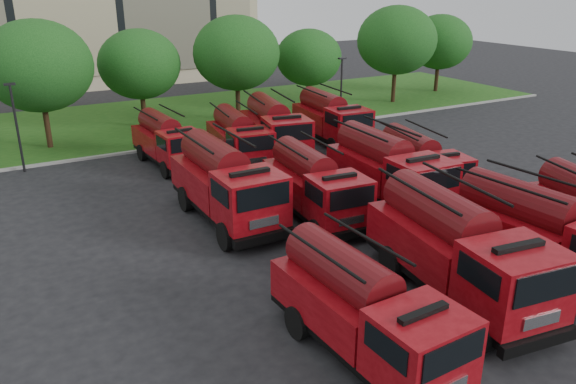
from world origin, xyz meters
name	(u,v)px	position (x,y,z in m)	size (l,w,h in m)	color
ground	(335,250)	(0.00, 0.00, 0.00)	(140.00, 140.00, 0.00)	black
lawn	(151,120)	(0.00, 26.00, 0.06)	(70.00, 16.00, 0.12)	#164813
curb	(186,144)	(0.00, 17.90, 0.07)	(70.00, 0.30, 0.14)	gray
tree_2	(38,66)	(-8.00, 21.50, 5.35)	(6.72, 6.72, 8.22)	#382314
tree_3	(139,64)	(-1.00, 24.00, 4.68)	(5.88, 5.88, 7.19)	#382314
tree_4	(236,53)	(6.00, 22.50, 5.22)	(6.55, 6.55, 8.01)	#382314
tree_5	(309,57)	(13.00, 23.50, 4.35)	(5.46, 5.46, 6.68)	#382314
tree_6	(397,40)	(21.00, 22.00, 5.49)	(6.89, 6.89, 8.42)	#382314
tree_7	(440,42)	(28.00, 24.00, 4.82)	(6.05, 6.05, 7.39)	#382314
lamp_post_0	(16,123)	(-10.00, 17.20, 2.90)	(0.60, 0.25, 5.11)	black
lamp_post_1	(341,88)	(12.00, 17.20, 2.90)	(0.60, 0.25, 5.11)	black
fire_truck_0	(363,309)	(-3.15, -6.07, 1.57)	(2.74, 6.95, 3.12)	black
fire_truck_1	(457,249)	(1.63, -4.92, 1.81)	(3.72, 8.18, 3.59)	black
fire_truck_2	(544,234)	(5.47, -5.44, 1.70)	(3.24, 7.63, 3.38)	black
fire_truck_4	(225,183)	(-2.58, 5.08, 1.79)	(2.89, 7.82, 3.56)	black
fire_truck_5	(314,185)	(1.06, 3.37, 1.59)	(3.01, 7.13, 3.16)	black
fire_truck_6	(387,169)	(5.15, 3.19, 1.74)	(3.07, 7.72, 3.46)	black
fire_truck_7	(419,163)	(7.68, 3.69, 1.50)	(3.41, 6.86, 2.99)	black
fire_truck_8	(167,141)	(-2.32, 14.45, 1.48)	(2.69, 6.60, 2.95)	black
fire_truck_9	(239,138)	(1.48, 12.53, 1.55)	(3.21, 7.03, 3.09)	black
fire_truck_10	(274,128)	(4.15, 13.08, 1.73)	(3.90, 7.89, 3.44)	black
fire_truck_11	(330,118)	(8.82, 13.78, 1.67)	(3.19, 7.48, 3.31)	black
firefighter_3	(526,225)	(9.01, -2.10, 0.00)	(1.27, 0.65, 1.96)	black
firefighter_4	(445,275)	(2.47, -3.73, 0.00)	(0.95, 0.62, 1.94)	#B30E0D
firefighter_5	(435,183)	(9.40, 4.16, 0.00)	(1.52, 0.65, 1.63)	#B30E0D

